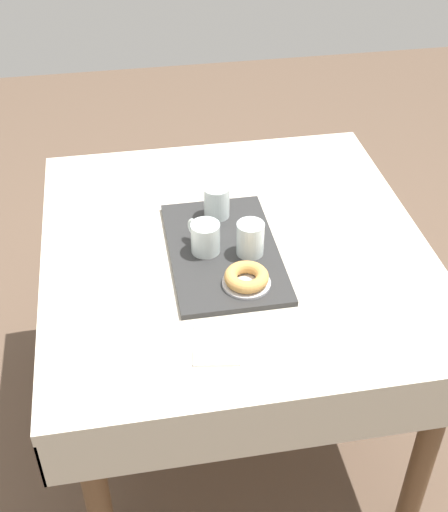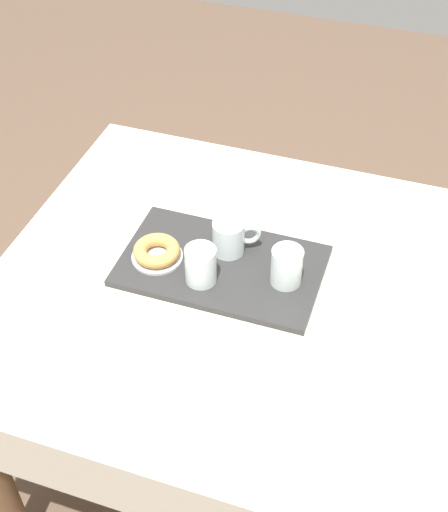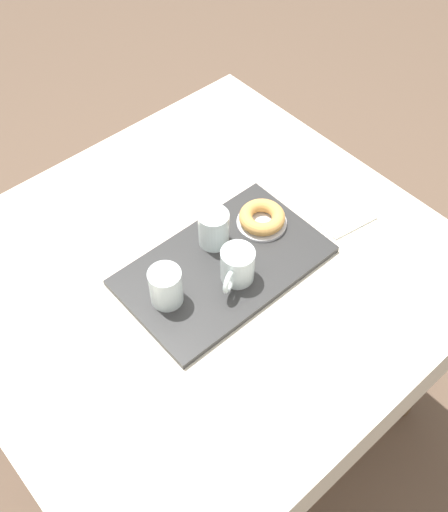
{
  "view_description": "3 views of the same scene",
  "coord_description": "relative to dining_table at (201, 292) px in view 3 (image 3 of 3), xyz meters",
  "views": [
    {
      "loc": [
        1.46,
        -0.29,
        1.87
      ],
      "look_at": [
        0.07,
        -0.04,
        0.76
      ],
      "focal_mm": 47.99,
      "sensor_mm": 36.0,
      "label": 1
    },
    {
      "loc": [
        -0.35,
        1.11,
        1.92
      ],
      "look_at": [
        0.03,
        -0.02,
        0.8
      ],
      "focal_mm": 50.12,
      "sensor_mm": 36.0,
      "label": 2
    },
    {
      "loc": [
        -0.52,
        -0.68,
        1.84
      ],
      "look_at": [
        0.03,
        -0.05,
        0.8
      ],
      "focal_mm": 42.07,
      "sensor_mm": 36.0,
      "label": 3
    }
  ],
  "objects": [
    {
      "name": "ground_plane",
      "position": [
        0.0,
        0.0,
        -0.64
      ],
      "size": [
        6.0,
        6.0,
        0.0
      ],
      "primitive_type": "plane",
      "color": "brown"
    },
    {
      "name": "dining_table",
      "position": [
        0.0,
        0.0,
        0.0
      ],
      "size": [
        1.12,
        1.04,
        0.74
      ],
      "color": "beige",
      "rests_on": "ground"
    },
    {
      "name": "serving_tray",
      "position": [
        0.04,
        -0.04,
        0.11
      ],
      "size": [
        0.47,
        0.29,
        0.02
      ],
      "primitive_type": "cube",
      "color": "#2D2D2D",
      "rests_on": "dining_table"
    },
    {
      "name": "tea_mug_left",
      "position": [
        0.04,
        -0.09,
        0.16
      ],
      "size": [
        0.11,
        0.08,
        0.09
      ],
      "color": "silver",
      "rests_on": "serving_tray"
    },
    {
      "name": "water_glass_near",
      "position": [
        0.07,
        0.03,
        0.16
      ],
      "size": [
        0.07,
        0.07,
        0.09
      ],
      "color": "silver",
      "rests_on": "serving_tray"
    },
    {
      "name": "water_glass_far",
      "position": [
        -0.12,
        -0.03,
        0.16
      ],
      "size": [
        0.07,
        0.07,
        0.09
      ],
      "color": "silver",
      "rests_on": "serving_tray"
    },
    {
      "name": "donut_plate_left",
      "position": [
        0.19,
        -0.01,
        0.12
      ],
      "size": [
        0.12,
        0.12,
        0.01
      ],
      "primitive_type": "cylinder",
      "color": "silver",
      "rests_on": "serving_tray"
    },
    {
      "name": "sugar_donut_left",
      "position": [
        0.19,
        -0.01,
        0.14
      ],
      "size": [
        0.11,
        0.11,
        0.03
      ],
      "primitive_type": "torus",
      "color": "tan",
      "rests_on": "donut_plate_left"
    },
    {
      "name": "paper_napkin",
      "position": [
        0.37,
        -0.11,
        0.1
      ],
      "size": [
        0.15,
        0.13,
        0.01
      ],
      "primitive_type": "cube",
      "rotation": [
        0.0,
        0.0,
        -0.16
      ],
      "color": "white",
      "rests_on": "dining_table"
    }
  ]
}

